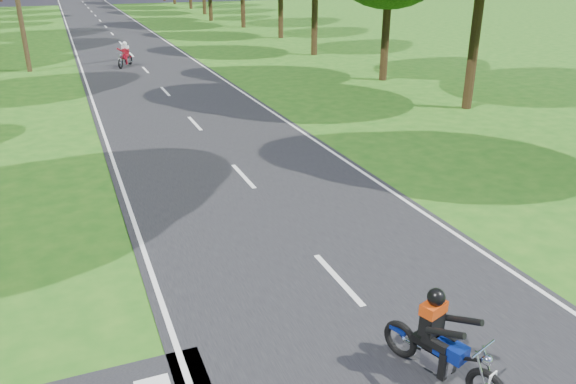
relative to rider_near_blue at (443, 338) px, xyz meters
name	(u,v)px	position (x,y,z in m)	size (l,w,h in m)	color
ground	(393,340)	(-0.11, 1.05, -0.74)	(160.00, 160.00, 0.00)	#1E5613
main_road	(106,27)	(-0.11, 51.05, -0.73)	(7.00, 140.00, 0.02)	black
road_markings	(106,29)	(-0.25, 49.18, -0.72)	(7.40, 140.00, 0.01)	silver
rider_near_blue	(443,338)	(0.00, 0.00, 0.00)	(0.58, 1.74, 1.45)	navy
rider_far_red	(125,54)	(-1.00, 28.57, -0.03)	(0.56, 1.67, 1.39)	#AC0D23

